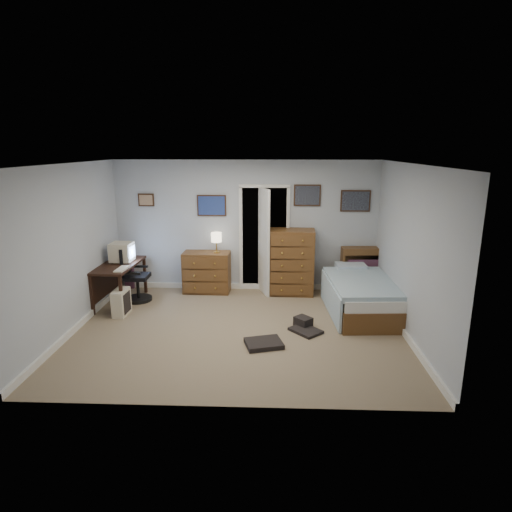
{
  "coord_description": "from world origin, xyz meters",
  "views": [
    {
      "loc": [
        0.51,
        -6.06,
        2.73
      ],
      "look_at": [
        0.26,
        0.3,
        1.1
      ],
      "focal_mm": 30.0,
      "sensor_mm": 36.0,
      "label": 1
    }
  ],
  "objects_px": {
    "computer_desk": "(115,273)",
    "office_chair": "(134,280)",
    "bed": "(359,295)",
    "low_dresser": "(207,272)",
    "tall_dresser": "(291,262)"
  },
  "relations": [
    {
      "from": "computer_desk",
      "to": "tall_dresser",
      "type": "height_order",
      "value": "tall_dresser"
    },
    {
      "from": "office_chair",
      "to": "bed",
      "type": "xyz_separation_m",
      "value": [
        3.97,
        -0.38,
        -0.08
      ]
    },
    {
      "from": "tall_dresser",
      "to": "bed",
      "type": "height_order",
      "value": "tall_dresser"
    },
    {
      "from": "computer_desk",
      "to": "office_chair",
      "type": "distance_m",
      "value": 0.37
    },
    {
      "from": "low_dresser",
      "to": "bed",
      "type": "xyz_separation_m",
      "value": [
        2.73,
        -0.92,
        -0.09
      ]
    },
    {
      "from": "computer_desk",
      "to": "bed",
      "type": "height_order",
      "value": "computer_desk"
    },
    {
      "from": "low_dresser",
      "to": "computer_desk",
      "type": "bearing_deg",
      "value": -154.22
    },
    {
      "from": "office_chair",
      "to": "low_dresser",
      "type": "relative_size",
      "value": 1.13
    },
    {
      "from": "low_dresser",
      "to": "tall_dresser",
      "type": "xyz_separation_m",
      "value": [
        1.62,
        -0.02,
        0.23
      ]
    },
    {
      "from": "computer_desk",
      "to": "bed",
      "type": "bearing_deg",
      "value": -0.98
    },
    {
      "from": "low_dresser",
      "to": "bed",
      "type": "bearing_deg",
      "value": -16.59
    },
    {
      "from": "bed",
      "to": "computer_desk",
      "type": "bearing_deg",
      "value": 173.41
    },
    {
      "from": "computer_desk",
      "to": "low_dresser",
      "type": "bearing_deg",
      "value": 26.04
    },
    {
      "from": "tall_dresser",
      "to": "office_chair",
      "type": "bearing_deg",
      "value": -167.02
    },
    {
      "from": "bed",
      "to": "tall_dresser",
      "type": "bearing_deg",
      "value": 137.83
    }
  ]
}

